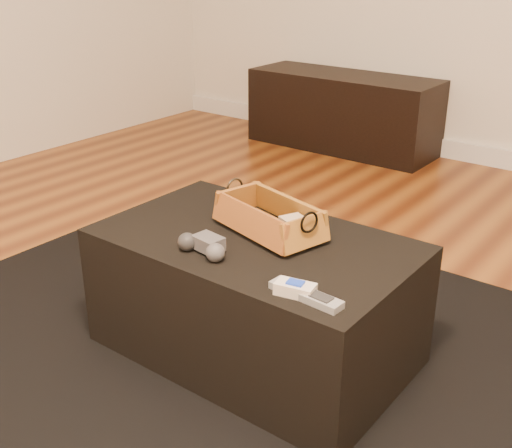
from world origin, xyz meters
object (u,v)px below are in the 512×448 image
Objects in this scene: ottoman at (255,296)px; media_cabinet at (343,112)px; tv_remote at (262,225)px; wicker_basket at (269,220)px; silver_remote at (306,294)px; game_controller at (204,246)px; cream_gadget at (295,289)px.

media_cabinet is at bearing 113.84° from ottoman.
tv_remote is 0.03m from wicker_basket.
tv_remote is 0.92× the size of silver_remote.
tv_remote is (1.00, -2.25, 0.21)m from media_cabinet.
tv_remote is (-0.01, 0.05, 0.23)m from ottoman.
media_cabinet reaches higher than silver_remote.
game_controller is 0.39m from silver_remote.
wicker_basket reaches higher than cream_gadget.
cream_gadget reaches higher than tv_remote.
media_cabinet is 2.85m from cream_gadget.
game_controller is at bearing 174.88° from silver_remote.
media_cabinet is 5.88× the size of silver_remote.
tv_remote is 0.24m from game_controller.
ottoman is 2.43× the size of wicker_basket.
cream_gadget is at bearing -5.85° from game_controller.
media_cabinet is at bearing 117.64° from cream_gadget.
game_controller reaches higher than tv_remote.
ottoman is 0.24m from tv_remote.
media_cabinet reaches higher than cream_gadget.
ottoman is 5.73× the size of game_controller.
ottoman is at bearing 144.04° from cream_gadget.
silver_remote is at bearing -40.86° from wicker_basket.
silver_remote is (0.39, -0.03, -0.02)m from game_controller.
cream_gadget is (0.35, -0.04, -0.01)m from game_controller.
tv_remote is 0.48× the size of wicker_basket.
silver_remote reaches higher than ottoman.
tv_remote is at bearing 141.87° from silver_remote.
wicker_basket is 1.90× the size of silver_remote.
media_cabinet is 11.14× the size of cream_gadget.
media_cabinet reaches higher than tv_remote.
ottoman is at bearing 146.92° from silver_remote.
media_cabinet is 7.30× the size of game_controller.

